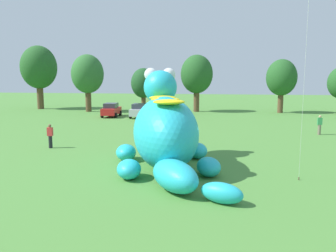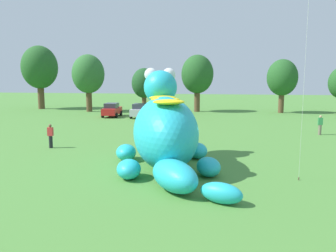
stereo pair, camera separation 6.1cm
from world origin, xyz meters
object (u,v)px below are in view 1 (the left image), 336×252
at_px(car_red, 111,110).
at_px(car_green, 165,112).
at_px(giant_inflatable_creature, 166,131).
at_px(spectator_near_inflatable, 320,125).
at_px(spectator_mid_field, 50,136).
at_px(car_silver, 140,111).

height_order(car_red, car_green, same).
relative_size(giant_inflatable_creature, spectator_near_inflatable, 5.95).
xyz_separation_m(car_red, spectator_mid_field, (1.65, -19.19, -0.01)).
xyz_separation_m(car_silver, spectator_mid_field, (-2.08, -18.87, -0.01)).
distance_m(giant_inflatable_creature, spectator_mid_field, 9.87).
bearing_deg(car_silver, spectator_near_inflatable, -28.71).
xyz_separation_m(spectator_near_inflatable, spectator_mid_field, (-20.50, -8.79, 0.00)).
relative_size(car_green, spectator_mid_field, 2.44).
xyz_separation_m(car_green, spectator_near_inflatable, (15.09, -9.23, -0.01)).
bearing_deg(car_green, car_red, 170.55).
height_order(car_green, spectator_mid_field, car_green).
distance_m(car_red, spectator_mid_field, 19.26).
bearing_deg(spectator_mid_field, car_green, 73.29).
bearing_deg(car_green, car_silver, 165.59).
height_order(car_silver, spectator_near_inflatable, car_silver).
xyz_separation_m(car_green, spectator_mid_field, (-5.41, -18.02, -0.01)).
relative_size(car_red, car_green, 1.01).
distance_m(giant_inflatable_creature, car_red, 25.54).
distance_m(giant_inflatable_creature, car_green, 22.35).
bearing_deg(giant_inflatable_creature, car_green, 99.11).
height_order(giant_inflatable_creature, car_green, giant_inflatable_creature).
distance_m(giant_inflatable_creature, spectator_near_inflatable, 17.29).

